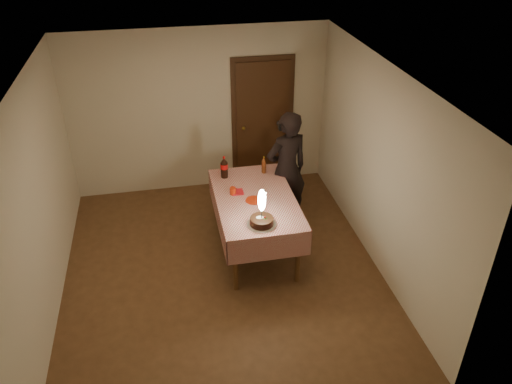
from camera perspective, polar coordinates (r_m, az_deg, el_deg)
ground at (r=6.61m, az=-3.82°, el=-8.86°), size 4.00×4.50×0.01m
room_shell at (r=5.76m, az=-4.17°, el=4.34°), size 4.04×4.54×2.62m
dining_table at (r=6.52m, az=-0.09°, el=-1.47°), size 1.02×1.72×0.83m
birthday_cake at (r=5.90m, az=0.66°, el=-2.80°), size 0.35×0.35×0.49m
red_plate at (r=6.40m, az=-0.23°, el=-0.94°), size 0.22×0.22×0.01m
red_cup at (r=6.52m, az=-2.66°, el=0.12°), size 0.08×0.08×0.10m
clear_cup at (r=6.46m, az=0.77°, el=-0.19°), size 0.07×0.07×0.09m
napkin_stack at (r=6.57m, az=-2.13°, el=-0.01°), size 0.15×0.15×0.02m
cola_bottle at (r=6.87m, az=-3.66°, el=2.84°), size 0.10×0.10×0.32m
amber_bottle_right at (r=6.98m, az=0.91°, el=3.09°), size 0.06×0.06×0.26m
photographer at (r=7.04m, az=3.50°, el=2.56°), size 0.72×0.57×1.74m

